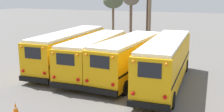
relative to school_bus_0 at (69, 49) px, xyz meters
name	(u,v)px	position (x,y,z in m)	size (l,w,h in m)	color
ground_plane	(115,74)	(4.33, -0.08, -1.74)	(160.00, 160.00, 0.00)	#5B5956
school_bus_0	(69,49)	(0.00, 0.00, 0.00)	(2.95, 10.72, 3.22)	#E5A00C
school_bus_1	(95,54)	(2.89, -0.90, -0.06)	(2.89, 9.71, 3.07)	#E5A00C
school_bus_2	(129,57)	(5.77, -0.97, -0.03)	(2.91, 9.55, 3.16)	#E5A00C
school_bus_3	(166,61)	(8.66, -1.28, 0.05)	(2.94, 11.05, 3.31)	#E5A00C
utility_pole	(150,12)	(3.92, 11.48, 2.54)	(1.80, 0.34, 8.33)	#75604C
bare_tree_0	(131,0)	(-1.83, 21.47, 3.63)	(2.57, 2.57, 6.55)	brown
bare_tree_1	(113,1)	(-2.80, 16.57, 3.59)	(2.82, 2.82, 6.47)	brown
traffic_cone	(15,108)	(2.27, -9.38, -1.42)	(0.36, 0.36, 0.64)	orange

